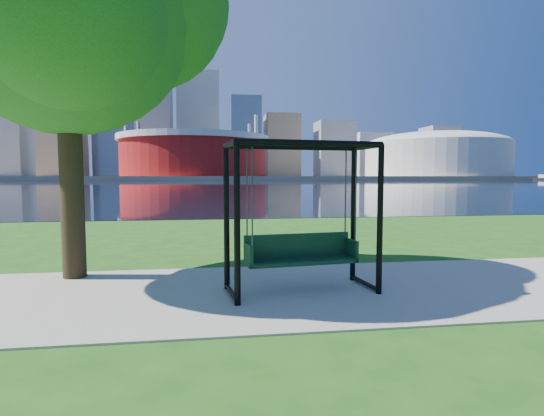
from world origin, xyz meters
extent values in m
plane|color=#1E5114|center=(0.00, 0.00, 0.00)|extent=(900.00, 900.00, 0.00)
cube|color=#9E937F|center=(0.00, -0.50, 0.01)|extent=(120.00, 4.00, 0.03)
cube|color=black|center=(0.00, 102.00, 0.01)|extent=(900.00, 180.00, 0.02)
cube|color=#937F60|center=(0.00, 306.00, 1.00)|extent=(900.00, 228.00, 2.00)
cylinder|color=maroon|center=(-10.00, 235.00, 13.00)|extent=(80.00, 80.00, 22.00)
cylinder|color=silver|center=(-10.00, 235.00, 22.50)|extent=(83.00, 83.00, 3.00)
cylinder|color=silver|center=(22.91, 254.00, 18.00)|extent=(2.00, 2.00, 32.00)
cylinder|color=silver|center=(-42.91, 254.00, 18.00)|extent=(2.00, 2.00, 32.00)
cylinder|color=silver|center=(-42.91, 216.00, 18.00)|extent=(2.00, 2.00, 32.00)
cylinder|color=silver|center=(22.91, 216.00, 18.00)|extent=(2.00, 2.00, 32.00)
cylinder|color=beige|center=(135.00, 235.00, 12.00)|extent=(84.00, 84.00, 20.00)
ellipsoid|color=beige|center=(135.00, 235.00, 21.00)|extent=(84.00, 84.00, 15.12)
cube|color=gray|center=(-140.00, 310.00, 33.00)|extent=(28.00, 28.00, 62.00)
cube|color=#998466|center=(-100.00, 300.00, 46.00)|extent=(26.00, 26.00, 88.00)
cube|color=slate|center=(-70.00, 325.00, 49.50)|extent=(30.00, 24.00, 95.00)
cube|color=gray|center=(-40.00, 305.00, 38.00)|extent=(24.00, 24.00, 72.00)
cube|color=silver|center=(-10.00, 335.00, 42.00)|extent=(32.00, 28.00, 80.00)
cube|color=slate|center=(25.00, 310.00, 31.00)|extent=(22.00, 22.00, 58.00)
cube|color=#998466|center=(55.00, 325.00, 26.00)|extent=(26.00, 26.00, 48.00)
cube|color=gray|center=(95.00, 315.00, 23.00)|extent=(28.00, 24.00, 42.00)
cube|color=silver|center=(135.00, 340.00, 20.00)|extent=(30.00, 26.00, 36.00)
cube|color=gray|center=(185.00, 320.00, 22.00)|extent=(24.00, 24.00, 40.00)
cube|color=#998466|center=(225.00, 335.00, 18.00)|extent=(26.00, 26.00, 32.00)
sphere|color=#998466|center=(-100.00, 300.00, 93.50)|extent=(10.00, 10.00, 10.00)
cylinder|color=black|center=(-0.84, -1.24, 1.26)|extent=(0.11, 0.11, 2.52)
cylinder|color=black|center=(1.55, -0.94, 1.26)|extent=(0.11, 0.11, 2.52)
cylinder|color=black|center=(-0.96, -0.26, 1.26)|extent=(0.11, 0.11, 2.52)
cylinder|color=black|center=(1.43, 0.04, 1.26)|extent=(0.11, 0.11, 2.52)
cylinder|color=black|center=(0.35, -1.09, 2.52)|extent=(2.41, 0.39, 0.10)
cylinder|color=black|center=(0.23, -0.11, 2.52)|extent=(2.41, 0.39, 0.10)
cylinder|color=black|center=(-0.90, -0.75, 2.52)|extent=(0.22, 0.99, 0.10)
cylinder|color=black|center=(-0.90, -0.75, 0.09)|extent=(0.20, 0.99, 0.08)
cylinder|color=black|center=(1.49, -0.45, 2.52)|extent=(0.22, 0.99, 0.10)
cylinder|color=black|center=(1.49, -0.45, 0.09)|extent=(0.20, 0.99, 0.08)
cube|color=black|center=(0.29, -0.60, 0.55)|extent=(1.97, 0.73, 0.07)
cube|color=black|center=(0.27, -0.39, 0.79)|extent=(1.91, 0.29, 0.42)
cube|color=black|center=(-0.63, -0.71, 0.70)|extent=(0.12, 0.50, 0.37)
cube|color=black|center=(1.21, -0.49, 0.70)|extent=(0.12, 0.50, 0.37)
cylinder|color=#39393F|center=(-0.58, -0.91, 1.67)|extent=(0.03, 0.03, 1.59)
cylinder|color=#39393F|center=(1.22, -0.69, 1.67)|extent=(0.03, 0.03, 1.59)
cylinder|color=#39393F|center=(-0.63, -0.51, 1.67)|extent=(0.03, 0.03, 1.59)
cylinder|color=#39393F|center=(1.17, -0.29, 1.67)|extent=(0.03, 0.03, 1.59)
cylinder|color=black|center=(-3.89, 1.04, 2.19)|extent=(0.44, 0.44, 4.38)
sphere|color=#225D1B|center=(-3.89, 1.04, 5.18)|extent=(4.78, 4.78, 4.78)
sphere|color=#225D1B|center=(-2.59, 1.64, 5.58)|extent=(3.58, 3.58, 3.58)
sphere|color=#225D1B|center=(-3.49, -0.05, 4.68)|extent=(3.19, 3.19, 3.19)
camera|label=1|loc=(-1.24, -7.62, 2.01)|focal=28.00mm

